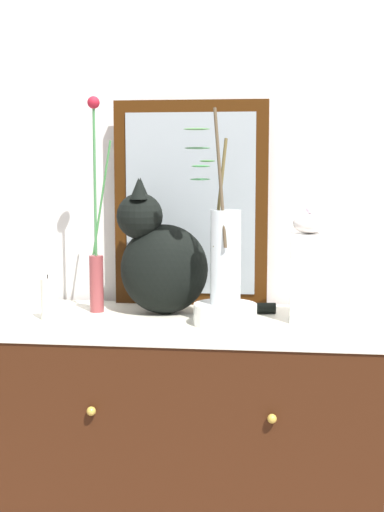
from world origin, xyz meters
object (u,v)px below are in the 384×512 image
(cat_sitting, at_px, (161,259))
(candle_pillar, at_px, (48,299))
(bowl_porcelain, at_px, (225,314))
(vase_glass_clear, at_px, (224,251))
(sideboard, at_px, (192,468))
(mirror_leaning, at_px, (191,204))
(jar_lidded_porcelain, at_px, (309,269))
(vase_slim_green, at_px, (96,252))

(cat_sitting, relative_size, candle_pillar, 3.59)
(bowl_porcelain, height_order, candle_pillar, candle_pillar)
(bowl_porcelain, distance_m, vase_glass_clear, 0.17)
(vase_glass_clear, height_order, candle_pillar, vase_glass_clear)
(sideboard, distance_m, vase_glass_clear, 0.66)
(sideboard, bearing_deg, mirror_leaning, 97.96)
(jar_lidded_porcelain, xyz_separation_m, candle_pillar, (-0.73, -0.08, -0.09))
(bowl_porcelain, bearing_deg, jar_lidded_porcelain, 18.86)
(vase_glass_clear, bearing_deg, sideboard, 147.01)
(cat_sitting, xyz_separation_m, candle_pillar, (-0.30, -0.12, -0.10))
(vase_slim_green, relative_size, jar_lidded_porcelain, 1.94)
(cat_sitting, distance_m, jar_lidded_porcelain, 0.43)
(sideboard, xyz_separation_m, vase_glass_clear, (0.10, -0.06, 0.65))
(bowl_porcelain, distance_m, jar_lidded_porcelain, 0.27)
(sideboard, distance_m, bowl_porcelain, 0.49)
(bowl_porcelain, xyz_separation_m, vase_glass_clear, (-0.00, -0.00, 0.17))
(vase_glass_clear, bearing_deg, candle_pillar, 179.83)
(jar_lidded_porcelain, bearing_deg, candle_pillar, -174.02)
(vase_slim_green, bearing_deg, sideboard, -12.66)
(sideboard, distance_m, mirror_leaning, 0.79)
(bowl_porcelain, bearing_deg, cat_sitting, 147.73)
(jar_lidded_porcelain, distance_m, candle_pillar, 0.74)
(candle_pillar, bearing_deg, jar_lidded_porcelain, 5.98)
(mirror_leaning, distance_m, vase_slim_green, 0.33)
(sideboard, height_order, jar_lidded_porcelain, jar_lidded_porcelain)
(sideboard, bearing_deg, vase_slim_green, 167.34)
(sideboard, relative_size, cat_sitting, 2.26)
(vase_glass_clear, bearing_deg, bowl_porcelain, 2.34)
(sideboard, bearing_deg, jar_lidded_porcelain, 2.72)
(candle_pillar, bearing_deg, mirror_leaning, 36.99)
(vase_glass_clear, distance_m, jar_lidded_porcelain, 0.25)
(sideboard, distance_m, cat_sitting, 0.62)
(cat_sitting, bearing_deg, bowl_porcelain, -32.27)
(cat_sitting, bearing_deg, candle_pillar, -157.63)
(mirror_leaning, distance_m, vase_glass_clear, 0.33)
(cat_sitting, relative_size, vase_glass_clear, 0.87)
(vase_slim_green, height_order, jar_lidded_porcelain, vase_slim_green)
(vase_slim_green, relative_size, candle_pillar, 4.89)
(cat_sitting, bearing_deg, vase_slim_green, 179.27)
(jar_lidded_porcelain, bearing_deg, mirror_leaning, 150.35)
(cat_sitting, distance_m, bowl_porcelain, 0.27)
(jar_lidded_porcelain, bearing_deg, bowl_porcelain, -161.14)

